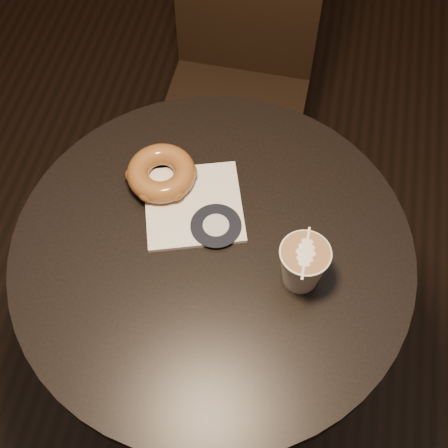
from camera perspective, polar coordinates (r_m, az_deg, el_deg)
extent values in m
plane|color=black|center=(1.77, -0.68, -14.01)|extent=(4.50, 4.50, 0.00)
cylinder|color=black|center=(1.09, -1.08, -2.56)|extent=(0.70, 0.70, 0.03)
cylinder|color=black|center=(1.42, -0.84, -9.62)|extent=(0.07, 0.07, 0.70)
cylinder|color=black|center=(1.76, -0.69, -13.92)|extent=(0.44, 0.44, 0.02)
cube|color=black|center=(1.69, 0.80, 10.00)|extent=(0.38, 0.38, 0.04)
cylinder|color=black|center=(1.79, -5.23, 2.67)|extent=(0.03, 0.03, 0.42)
cylinder|color=black|center=(1.75, 4.70, 0.88)|extent=(0.03, 0.03, 0.42)
cylinder|color=black|center=(1.97, -2.87, 10.10)|extent=(0.03, 0.03, 0.42)
cylinder|color=black|center=(1.94, 6.27, 8.59)|extent=(0.03, 0.03, 0.42)
cube|color=silver|center=(1.12, -2.81, 1.74)|extent=(0.22, 0.22, 0.01)
torus|color=brown|center=(1.13, -5.75, 4.65)|extent=(0.13, 0.13, 0.04)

